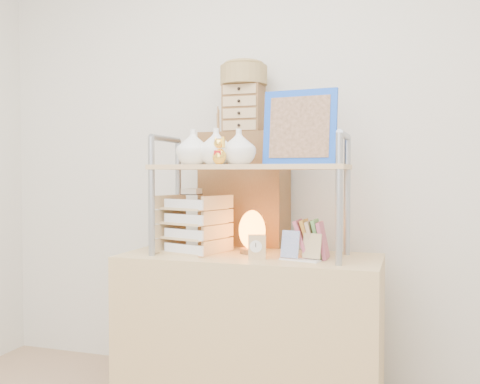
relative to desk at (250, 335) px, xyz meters
The scene contains 9 objects.
desk is the anchor object (origin of this frame).
cabinet 0.50m from the desk, 110.57° to the left, with size 0.45×0.24×1.35m, color brown.
hutch 0.83m from the desk, 167.62° to the left, with size 0.90×0.34×0.77m.
letter_tray 0.58m from the desk, behind, with size 0.31×0.30×0.31m.
salt_lamp 0.48m from the desk, 95.63° to the left, with size 0.14×0.13×0.21m.
desk_clock 0.44m from the desk, 57.45° to the right, with size 0.08×0.06×0.11m.
postcard_stand 0.49m from the desk, 17.41° to the right, with size 0.19×0.10×0.13m.
drawer_chest 1.16m from the desk, 111.76° to the left, with size 0.20×0.16×0.25m.
woven_basket 1.33m from the desk, 111.64° to the left, with size 0.25×0.25×0.10m, color olive.
Camera 1 is at (0.71, -1.17, 1.13)m, focal length 40.00 mm.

